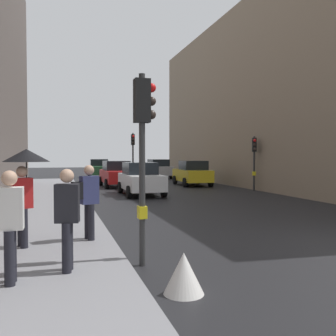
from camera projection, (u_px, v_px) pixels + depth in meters
sidewalk_kerb at (46, 217)px, 12.70m from camera, size 3.33×40.00×0.16m
building_facade_right at (316, 99)px, 26.67m from camera, size 12.00×32.72×12.33m
traffic_light_far_median at (133, 148)px, 29.31m from camera, size 0.25×0.43×3.88m
traffic_light_near_left at (143, 134)px, 7.28m from camera, size 0.43×0.25×3.73m
traffic_light_mid_street at (254, 153)px, 22.61m from camera, size 0.33×0.45×3.30m
car_silver_hatchback at (158, 169)px, 35.13m from camera, size 2.08×4.23×1.76m
car_white_compact at (141, 179)px, 20.33m from camera, size 2.04×4.21×1.76m
car_yellow_taxi at (192, 173)px, 26.66m from camera, size 2.18×4.28×1.76m
car_red_sedan at (117, 174)px, 25.63m from camera, size 2.11×4.25×1.76m
car_green_estate at (99, 168)px, 36.08m from camera, size 2.18×4.28×1.76m
pedestrian_with_umbrella at (25, 170)px, 8.18m from camera, size 1.00×1.00×2.14m
pedestrian_with_grey_backpack at (87, 198)px, 8.88m from camera, size 0.65×0.44×1.77m
pedestrian_with_black_backpack at (7, 220)px, 5.82m from camera, size 0.61×0.36×1.77m
pedestrian_in_dark_coat at (67, 215)px, 6.47m from camera, size 0.44×0.36×1.77m
warning_sign_triangle at (184, 273)px, 5.86m from camera, size 0.64×0.64×0.65m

